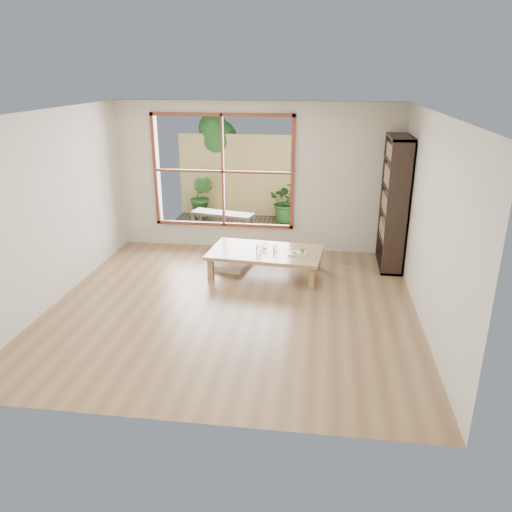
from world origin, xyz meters
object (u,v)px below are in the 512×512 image
Objects in this scene: bookshelf at (394,204)px; garden_bench at (223,215)px; low_table at (266,254)px; food_tray at (298,253)px.

garden_bench is (-3.10, 1.39, -0.71)m from bookshelf.
bookshelf is (2.00, 0.63, 0.73)m from low_table.
bookshelf is at bearing -10.93° from garden_bench.
low_table is 2.22m from bookshelf.
food_tray is 0.23× the size of garden_bench.
bookshelf is 1.77m from food_tray.
bookshelf reaches higher than garden_bench.
food_tray is at bearing -2.66° from low_table.
low_table is at bearing 169.04° from food_tray.
food_tray reaches higher than low_table.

